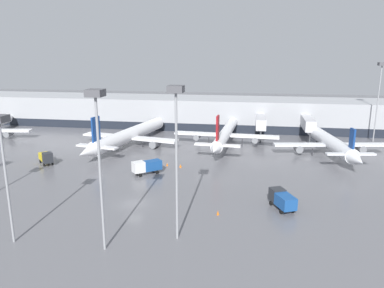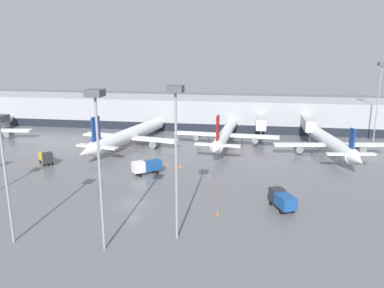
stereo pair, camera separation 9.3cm
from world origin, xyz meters
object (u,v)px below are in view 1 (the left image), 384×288
Objects in this scene: traffic_cone_0 at (181,166)px; apron_light_mast_7 at (1,142)px; apron_light_mast_4 at (380,81)px; service_truck_1 at (147,166)px; apron_light_mast_3 at (176,121)px; parked_jet_0 at (226,133)px; parked_jet_4 at (330,142)px; traffic_cone_2 at (167,164)px; traffic_cone_3 at (218,213)px; service_truck_0 at (282,199)px; apron_light_mast_0 at (97,127)px; service_truck_2 at (46,157)px; parked_jet_2 at (129,135)px.

traffic_cone_0 is 38.51m from apron_light_mast_7.
service_truck_1 is at bearing -145.47° from apron_light_mast_4.
apron_light_mast_3 reaches higher than service_truck_1.
parked_jet_0 reaches higher than service_truck_1.
apron_light_mast_7 is (-46.34, -47.87, 9.83)m from parked_jet_4.
traffic_cone_3 is at bearing -60.27° from traffic_cone_2.
apron_light_mast_7 reaches higher than traffic_cone_2.
apron_light_mast_4 reaches higher than apron_light_mast_3.
apron_light_mast_3 is (-2.48, -48.74, 11.90)m from parked_jet_0.
apron_light_mast_7 is at bearing -133.57° from apron_light_mast_4.
traffic_cone_2 is 25.43m from traffic_cone_3.
apron_light_mast_0 reaches higher than service_truck_0.
apron_light_mast_4 is at bearing 69.60° from service_truck_2.
service_truck_2 is at bearing 47.44° from service_truck_0.
apron_light_mast_4 reaches higher than apron_light_mast_7.
service_truck_1 is at bearing -114.07° from traffic_cone_2.
parked_jet_2 is 51.61m from apron_light_mast_3.
apron_light_mast_4 reaches higher than traffic_cone_3.
traffic_cone_3 is at bearing 139.21° from parked_jet_4.
apron_light_mast_0 is at bearing 172.17° from parked_jet_0.
apron_light_mast_3 is at bearing 105.47° from service_truck_0.
apron_light_mast_0 is (25.34, -30.89, 13.47)m from service_truck_2.
parked_jet_2 is 22.87m from traffic_cone_0.
parked_jet_0 is 24.47m from parked_jet_4.
traffic_cone_3 is 64.44m from apron_light_mast_4.
traffic_cone_0 is 0.95× the size of traffic_cone_3.
parked_jet_0 is 1.99× the size of apron_light_mast_3.
service_truck_1 is (10.58, -21.30, -0.97)m from parked_jet_2.
service_truck_1 reaches higher than traffic_cone_2.
service_truck_0 reaches higher than traffic_cone_0.
service_truck_2 is at bearing 124.80° from parked_jet_0.
parked_jet_0 is 39.02m from service_truck_0.
apron_light_mast_0 is (13.34, -49.25, 12.39)m from parked_jet_2.
apron_light_mast_7 is (-11.72, -33.98, 12.50)m from traffic_cone_2.
traffic_cone_3 is 0.04× the size of apron_light_mast_7.
apron_light_mast_3 is (10.82, -23.97, 13.47)m from service_truck_1.
apron_light_mast_4 is at bearing -53.43° from service_truck_0.
apron_light_mast_4 is (48.27, 63.07, 0.82)m from apron_light_mast_0.
parked_jet_2 is at bearing 124.56° from traffic_cone_3.
service_truck_1 is (-24.50, 12.57, 0.02)m from service_truck_0.
service_truck_1 is at bearing 72.07° from apron_light_mast_7.
parked_jet_2 is at bearing -104.27° from service_truck_1.
parked_jet_2 is 1.21× the size of parked_jet_4.
service_truck_0 is 26.04m from traffic_cone_0.
apron_light_mast_4 is at bearing -71.21° from parked_jet_0.
service_truck_2 is 0.24× the size of apron_light_mast_4.
apron_light_mast_0 reaches higher than apron_light_mast_7.
parked_jet_2 is 45.58m from traffic_cone_3.
traffic_cone_3 is 0.03× the size of apron_light_mast_3.
apron_light_mast_0 is (-12.48, -11.76, 14.65)m from traffic_cone_3.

